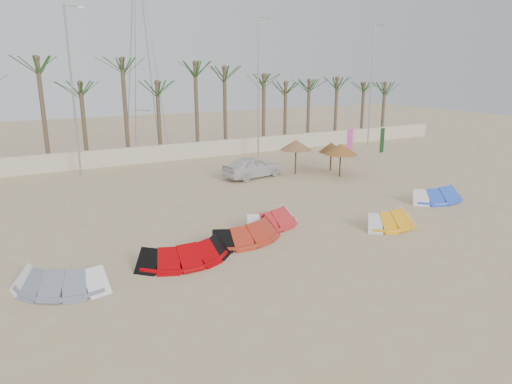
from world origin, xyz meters
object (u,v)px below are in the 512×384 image
kite_orange (388,217)px  kite_grey (58,276)px  kite_red_left (182,250)px  parasol_mid (341,149)px  kite_red_right (270,216)px  car (253,167)px  parasol_right (331,147)px  parasol_left (296,145)px  kite_blue (434,192)px  kite_red_mid (244,229)px

kite_orange → kite_grey: bearing=177.2°
kite_grey → kite_red_left: 4.38m
kite_red_left → parasol_mid: (14.22, 8.11, 1.46)m
kite_red_right → car: car is taller
kite_red_right → parasol_right: 12.58m
kite_orange → car: size_ratio=0.70×
parasol_left → parasol_right: bearing=-10.8°
parasol_right → parasol_mid: bearing=-107.9°
kite_red_left → parasol_right: bearing=33.6°
kite_blue → kite_orange: bearing=-159.8°
kite_blue → parasol_mid: parasol_mid is taller
kite_orange → kite_red_right: bearing=149.4°
kite_grey → car: car is taller
kite_red_left → parasol_left: (12.11, 10.31, 1.60)m
kite_grey → kite_red_right: bearing=12.5°
parasol_left → parasol_right: parasol_left is taller
kite_red_left → kite_red_mid: size_ratio=0.88×
kite_orange → kite_blue: 5.83m
kite_blue → parasol_left: (-3.12, 9.16, 1.60)m
parasol_right → kite_grey: bearing=-152.5°
kite_grey → car: size_ratio=0.87×
parasol_left → kite_orange: bearing=-101.9°
kite_red_left → kite_red_mid: same height
kite_grey → kite_red_mid: 7.65m
kite_blue → parasol_right: parasol_right is taller
kite_red_mid → car: (5.77, 9.81, 0.30)m
kite_red_mid → kite_orange: 6.81m
kite_blue → parasol_mid: (-1.01, 6.95, 1.46)m
kite_red_mid → parasol_mid: (11.03, 7.16, 1.46)m
kite_grey → kite_blue: (19.60, 1.32, 0.00)m
kite_blue → parasol_left: bearing=108.8°
parasol_mid → kite_red_mid: bearing=-147.0°
car → parasol_left: bearing=-108.7°
kite_grey → parasol_left: 19.60m
kite_orange → car: bearing=93.9°
parasol_left → car: (-3.15, 0.46, -1.30)m
kite_red_left → parasol_right: parasol_right is taller
kite_red_left → car: (8.96, 10.77, 0.30)m
kite_red_left → kite_blue: bearing=4.3°
parasol_right → car: 5.97m
parasol_left → parasol_mid: bearing=-46.2°
kite_grey → kite_blue: size_ratio=1.01×
kite_orange → parasol_mid: 10.12m
kite_orange → parasol_left: size_ratio=1.26×
kite_red_mid → kite_red_left: bearing=-163.4°
parasol_right → kite_red_left: bearing=-146.4°
kite_red_mid → kite_blue: 12.04m
kite_grey → car: bearing=39.4°
parasol_mid → parasol_right: 1.79m
kite_red_right → car: bearing=66.1°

